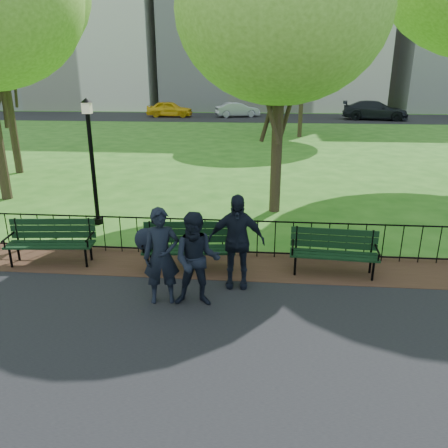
# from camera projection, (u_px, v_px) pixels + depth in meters

# --- Properties ---
(ground) EXTENTS (120.00, 120.00, 0.00)m
(ground) POSITION_uv_depth(u_px,v_px,m) (181.00, 296.00, 8.34)
(ground) COLOR #2A631A
(asphalt_path) EXTENTS (60.00, 9.20, 0.01)m
(asphalt_path) POSITION_uv_depth(u_px,v_px,m) (128.00, 435.00, 5.14)
(asphalt_path) COLOR black
(asphalt_path) RESTS_ON ground
(dirt_strip) EXTENTS (60.00, 1.60, 0.01)m
(dirt_strip) POSITION_uv_depth(u_px,v_px,m) (194.00, 263.00, 9.75)
(dirt_strip) COLOR #332015
(dirt_strip) RESTS_ON ground
(far_street) EXTENTS (70.00, 9.00, 0.01)m
(far_street) POSITION_uv_depth(u_px,v_px,m) (249.00, 118.00, 41.25)
(far_street) COLOR black
(far_street) RESTS_ON ground
(iron_fence) EXTENTS (24.06, 0.06, 1.00)m
(iron_fence) POSITION_uv_depth(u_px,v_px,m) (197.00, 235.00, 10.06)
(iron_fence) COLOR black
(iron_fence) RESTS_ON ground
(park_bench_main) EXTENTS (2.12, 0.80, 1.11)m
(park_bench_main) POSITION_uv_depth(u_px,v_px,m) (170.00, 241.00, 9.19)
(park_bench_main) COLOR black
(park_bench_main) RESTS_ON ground
(park_bench_left_a) EXTENTS (1.93, 0.77, 1.07)m
(park_bench_left_a) POSITION_uv_depth(u_px,v_px,m) (51.00, 237.00, 9.63)
(park_bench_left_a) COLOR black
(park_bench_left_a) RESTS_ON ground
(park_bench_right_a) EXTENTS (1.84, 0.69, 1.02)m
(park_bench_right_a) POSITION_uv_depth(u_px,v_px,m) (334.00, 247.00, 9.13)
(park_bench_right_a) COLOR black
(park_bench_right_a) RESTS_ON ground
(lamppost) EXTENTS (0.31, 0.31, 3.43)m
(lamppost) POSITION_uv_depth(u_px,v_px,m) (92.00, 158.00, 11.73)
(lamppost) COLOR black
(lamppost) RESTS_ON ground
(tree_near_e) EXTENTS (5.78, 5.78, 8.05)m
(tree_near_e) POSITION_uv_depth(u_px,v_px,m) (282.00, 11.00, 11.65)
(tree_near_e) COLOR #2D2116
(tree_near_e) RESTS_ON ground
(tree_far_e) EXTENTS (7.21, 7.21, 10.04)m
(tree_far_e) POSITION_uv_depth(u_px,v_px,m) (306.00, 22.00, 26.58)
(tree_far_e) COLOR #2D2116
(tree_far_e) RESTS_ON ground
(person_left) EXTENTS (0.73, 0.55, 1.80)m
(person_left) POSITION_uv_depth(u_px,v_px,m) (162.00, 256.00, 7.86)
(person_left) COLOR black
(person_left) RESTS_ON asphalt_path
(person_mid) EXTENTS (0.88, 0.49, 1.76)m
(person_mid) POSITION_uv_depth(u_px,v_px,m) (197.00, 260.00, 7.75)
(person_mid) COLOR black
(person_mid) RESTS_ON asphalt_path
(person_right) EXTENTS (1.11, 0.48, 1.88)m
(person_right) POSITION_uv_depth(u_px,v_px,m) (236.00, 241.00, 8.45)
(person_right) COLOR black
(person_right) RESTS_ON asphalt_path
(taxi) EXTENTS (4.33, 1.75, 1.48)m
(taxi) POSITION_uv_depth(u_px,v_px,m) (170.00, 109.00, 41.50)
(taxi) COLOR yellow
(taxi) RESTS_ON far_street
(sedan_silver) EXTENTS (4.39, 2.72, 1.37)m
(sedan_silver) POSITION_uv_depth(u_px,v_px,m) (237.00, 110.00, 41.43)
(sedan_silver) COLOR #ABAEB3
(sedan_silver) RESTS_ON far_street
(sedan_dark) EXTENTS (5.98, 3.23, 1.65)m
(sedan_dark) POSITION_uv_depth(u_px,v_px,m) (375.00, 110.00, 38.97)
(sedan_dark) COLOR black
(sedan_dark) RESTS_ON far_street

